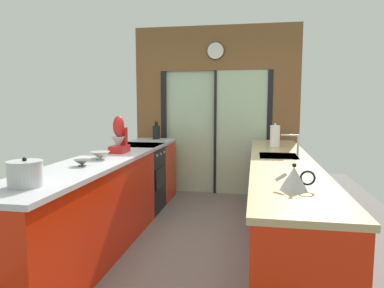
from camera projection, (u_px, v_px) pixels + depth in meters
The scene contains 14 objects.
ground_plane at pixel (198, 232), 4.11m from camera, with size 5.04×7.60×0.02m, color slate.
back_wall_unit at pixel (216, 100), 5.69m from camera, with size 2.64×0.12×2.70m.
left_counter_run at pixel (106, 199), 3.75m from camera, with size 0.62×3.80×0.92m.
right_counter_run at pixel (281, 203), 3.60m from camera, with size 0.62×3.80×0.92m.
sink_faucet at pixel (295, 141), 3.75m from camera, with size 0.19×0.02×0.23m.
oven_range at pixel (140, 178), 4.85m from camera, with size 0.60×0.60×0.92m.
mixing_bowl_near at pixel (82, 163), 3.16m from camera, with size 0.15×0.15×0.06m.
mixing_bowl_far at pixel (100, 155), 3.53m from camera, with size 0.20×0.20×0.08m.
knife_block at pixel (156, 132), 5.53m from camera, with size 0.08×0.14×0.29m.
stand_mixer at pixel (119, 138), 4.02m from camera, with size 0.17×0.27×0.42m.
stock_pot at pixel (25, 174), 2.38m from camera, with size 0.23×0.23×0.20m.
kettle at pixel (294, 179), 2.28m from camera, with size 0.26×0.18×0.18m.
soap_bottle at pixel (274, 137), 4.81m from camera, with size 0.05×0.05×0.24m.
paper_towel_roll at pixel (275, 136), 4.52m from camera, with size 0.14×0.14×0.31m.
Camera 1 is at (0.63, -3.31, 1.49)m, focal length 32.98 mm.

